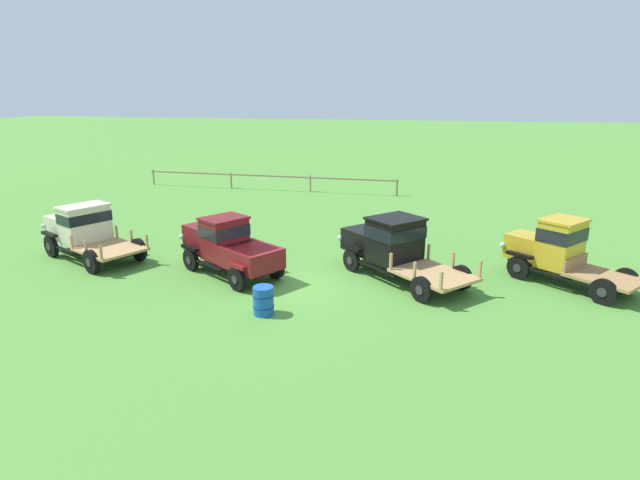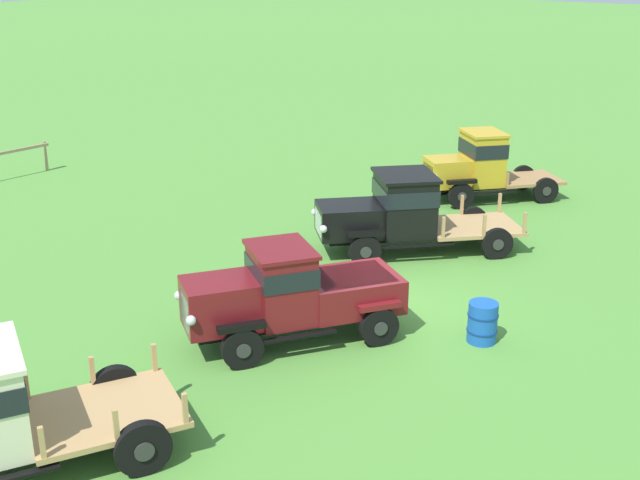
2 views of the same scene
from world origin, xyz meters
name	(u,v)px [view 1 (image 1 of 2)]	position (x,y,z in m)	size (l,w,h in m)	color
ground_plane	(291,285)	(0.00, 0.00, 0.00)	(240.00, 240.00, 0.00)	#518E38
paddock_fence	(268,178)	(-6.82, 16.97, 0.86)	(18.00, 0.36, 1.12)	#997F60
vintage_truck_foreground_near	(84,229)	(-9.20, 1.24, 1.12)	(5.45, 3.78, 2.15)	black
vintage_truck_second_in_line	(228,245)	(-2.59, 0.67, 1.08)	(4.71, 3.65, 2.10)	black
vintage_truck_midrow_center	(391,244)	(3.24, 1.97, 1.16)	(5.35, 5.01, 2.19)	black
vintage_truck_far_side	(556,249)	(8.96, 2.70, 1.18)	(4.53, 4.03, 2.28)	black
oil_drum_beside_row	(263,301)	(-0.09, -2.47, 0.44)	(0.65, 0.65, 0.88)	#1951B2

